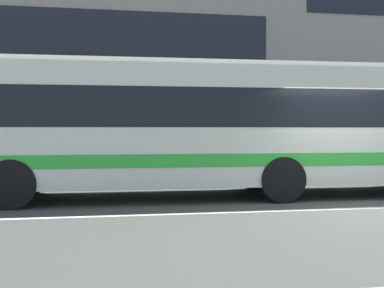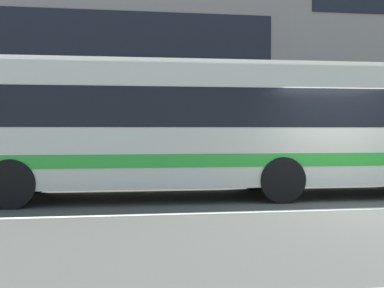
{
  "view_description": "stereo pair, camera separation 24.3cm",
  "coord_description": "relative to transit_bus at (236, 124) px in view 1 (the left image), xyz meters",
  "views": [
    {
      "loc": [
        -4.93,
        -8.8,
        1.59
      ],
      "look_at": [
        -3.02,
        2.21,
        1.25
      ],
      "focal_mm": 44.55,
      "sensor_mm": 36.0,
      "label": 1
    },
    {
      "loc": [
        -4.69,
        -8.84,
        1.59
      ],
      "look_at": [
        -3.02,
        2.21,
        1.25
      ],
      "focal_mm": 44.55,
      "sensor_mm": 36.0,
      "label": 2
    }
  ],
  "objects": [
    {
      "name": "apartment_block_left",
      "position": [
        -6.09,
        14.03,
        3.0
      ],
      "size": [
        21.09,
        10.96,
        9.41
      ],
      "color": "gray",
      "rests_on": "ground_plane"
    },
    {
      "name": "ground_plane",
      "position": [
        1.95,
        -2.19,
        -1.71
      ],
      "size": [
        160.0,
        160.0,
        0.0
      ],
      "primitive_type": "plane",
      "color": "#42423D"
    },
    {
      "name": "transit_bus",
      "position": [
        0.0,
        0.0,
        0.0
      ],
      "size": [
        11.84,
        2.79,
        3.1
      ],
      "color": "beige",
      "rests_on": "ground_plane"
    },
    {
      "name": "lane_centre_line",
      "position": [
        1.95,
        -2.19,
        -1.71
      ],
      "size": [
        60.0,
        0.16,
        0.01
      ],
      "primitive_type": "cube",
      "color": "silver",
      "rests_on": "ground_plane"
    }
  ]
}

